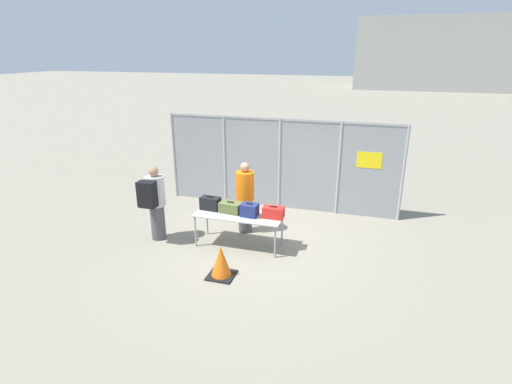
% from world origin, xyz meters
% --- Properties ---
extents(ground_plane, '(120.00, 120.00, 0.00)m').
position_xyz_m(ground_plane, '(0.00, 0.00, 0.00)').
color(ground_plane, gray).
extents(fence_section, '(6.21, 0.07, 2.40)m').
position_xyz_m(fence_section, '(0.02, 2.35, 1.25)').
color(fence_section, '#9EA0A5').
rests_on(fence_section, ground_plane).
extents(inspection_table, '(1.89, 0.74, 0.73)m').
position_xyz_m(inspection_table, '(-0.29, -0.10, 0.68)').
color(inspection_table, '#B2B2AD').
rests_on(inspection_table, ground_plane).
extents(suitcase_black, '(0.44, 0.27, 0.30)m').
position_xyz_m(suitcase_black, '(-0.97, -0.02, 0.87)').
color(suitcase_black, black).
rests_on(suitcase_black, inspection_table).
extents(suitcase_olive, '(0.49, 0.34, 0.25)m').
position_xyz_m(suitcase_olive, '(-0.49, -0.05, 0.84)').
color(suitcase_olive, '#566033').
rests_on(suitcase_olive, inspection_table).
extents(suitcase_navy, '(0.36, 0.30, 0.29)m').
position_xyz_m(suitcase_navy, '(-0.04, -0.12, 0.87)').
color(suitcase_navy, navy).
rests_on(suitcase_navy, inspection_table).
extents(suitcase_red, '(0.44, 0.26, 0.26)m').
position_xyz_m(suitcase_red, '(0.46, -0.06, 0.85)').
color(suitcase_red, red).
rests_on(suitcase_red, inspection_table).
extents(traveler_hooded, '(0.42, 0.65, 1.68)m').
position_xyz_m(traveler_hooded, '(-2.14, -0.36, 0.93)').
color(traveler_hooded, '#4C4C51').
rests_on(traveler_hooded, ground_plane).
extents(security_worker_near, '(0.41, 0.41, 1.67)m').
position_xyz_m(security_worker_near, '(-0.39, 0.63, 0.86)').
color(security_worker_near, '#4C4C51').
rests_on(security_worker_near, ground_plane).
extents(utility_trailer, '(4.12, 2.27, 0.67)m').
position_xyz_m(utility_trailer, '(0.75, 3.63, 0.40)').
color(utility_trailer, white).
rests_on(utility_trailer, ground_plane).
extents(distant_hangar, '(16.18, 8.26, 7.19)m').
position_xyz_m(distant_hangar, '(7.62, 41.11, 3.59)').
color(distant_hangar, '#999993').
rests_on(distant_hangar, ground_plane).
extents(traffic_cone, '(0.50, 0.50, 0.62)m').
position_xyz_m(traffic_cone, '(-0.20, -1.39, 0.29)').
color(traffic_cone, black).
rests_on(traffic_cone, ground_plane).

